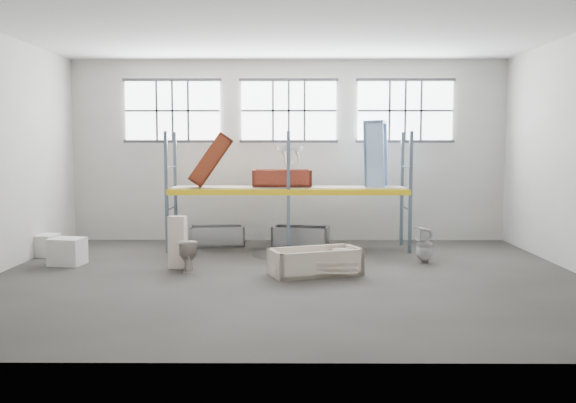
{
  "coord_description": "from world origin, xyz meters",
  "views": [
    {
      "loc": [
        0.08,
        -12.43,
        2.65
      ],
      "look_at": [
        0.0,
        1.5,
        1.4
      ],
      "focal_mm": 39.07,
      "sensor_mm": 36.0,
      "label": 1
    }
  ],
  "objects_px": {
    "toilet_white": "(425,244)",
    "steel_tub_right": "(301,236)",
    "bathtub_beige": "(315,262)",
    "toilet_beige": "(188,255)",
    "rust_tub_flat": "(282,178)",
    "bucket": "(283,271)",
    "cistern_tall": "(178,242)",
    "blue_tub_upright": "(376,155)",
    "carton_near": "(67,251)",
    "steel_tub_left": "(217,236)"
  },
  "relations": [
    {
      "from": "steel_tub_left",
      "to": "toilet_beige",
      "type": "bearing_deg",
      "value": -93.58
    },
    {
      "from": "bathtub_beige",
      "to": "toilet_beige",
      "type": "xyz_separation_m",
      "value": [
        -2.68,
        0.35,
        0.07
      ]
    },
    {
      "from": "steel_tub_left",
      "to": "steel_tub_right",
      "type": "bearing_deg",
      "value": -3.28
    },
    {
      "from": "toilet_beige",
      "to": "steel_tub_left",
      "type": "relative_size",
      "value": 0.48
    },
    {
      "from": "cistern_tall",
      "to": "toilet_white",
      "type": "height_order",
      "value": "cistern_tall"
    },
    {
      "from": "cistern_tall",
      "to": "steel_tub_left",
      "type": "xyz_separation_m",
      "value": [
        0.48,
        3.05,
        -0.3
      ]
    },
    {
      "from": "steel_tub_right",
      "to": "blue_tub_upright",
      "type": "distance_m",
      "value": 2.88
    },
    {
      "from": "bucket",
      "to": "carton_near",
      "type": "bearing_deg",
      "value": 163.14
    },
    {
      "from": "steel_tub_left",
      "to": "blue_tub_upright",
      "type": "bearing_deg",
      "value": -4.6
    },
    {
      "from": "toilet_beige",
      "to": "steel_tub_left",
      "type": "xyz_separation_m",
      "value": [
        0.21,
        3.35,
        -0.08
      ]
    },
    {
      "from": "steel_tub_left",
      "to": "bucket",
      "type": "xyz_separation_m",
      "value": [
        1.81,
        -4.14,
        -0.1
      ]
    },
    {
      "from": "blue_tub_upright",
      "to": "bucket",
      "type": "height_order",
      "value": "blue_tub_upright"
    },
    {
      "from": "rust_tub_flat",
      "to": "toilet_beige",
      "type": "bearing_deg",
      "value": -123.65
    },
    {
      "from": "toilet_beige",
      "to": "toilet_white",
      "type": "xyz_separation_m",
      "value": [
        5.2,
        0.99,
        0.07
      ]
    },
    {
      "from": "bathtub_beige",
      "to": "bucket",
      "type": "bearing_deg",
      "value": -166.64
    },
    {
      "from": "bucket",
      "to": "blue_tub_upright",
      "type": "bearing_deg",
      "value": 58.58
    },
    {
      "from": "bathtub_beige",
      "to": "bucket",
      "type": "xyz_separation_m",
      "value": [
        -0.66,
        -0.44,
        -0.11
      ]
    },
    {
      "from": "steel_tub_left",
      "to": "bucket",
      "type": "relative_size",
      "value": 4.51
    },
    {
      "from": "toilet_white",
      "to": "carton_near",
      "type": "bearing_deg",
      "value": -101.75
    },
    {
      "from": "steel_tub_right",
      "to": "bucket",
      "type": "bearing_deg",
      "value": -95.75
    },
    {
      "from": "bathtub_beige",
      "to": "steel_tub_left",
      "type": "xyz_separation_m",
      "value": [
        -2.47,
        3.7,
        -0.01
      ]
    },
    {
      "from": "cistern_tall",
      "to": "blue_tub_upright",
      "type": "xyz_separation_m",
      "value": [
        4.62,
        2.72,
        1.83
      ]
    },
    {
      "from": "toilet_white",
      "to": "steel_tub_right",
      "type": "xyz_separation_m",
      "value": [
        -2.78,
        2.24,
        -0.15
      ]
    },
    {
      "from": "toilet_beige",
      "to": "bucket",
      "type": "xyz_separation_m",
      "value": [
        2.02,
        -0.79,
        -0.18
      ]
    },
    {
      "from": "blue_tub_upright",
      "to": "carton_near",
      "type": "bearing_deg",
      "value": -161.83
    },
    {
      "from": "bathtub_beige",
      "to": "toilet_white",
      "type": "height_order",
      "value": "toilet_white"
    },
    {
      "from": "cistern_tall",
      "to": "bucket",
      "type": "bearing_deg",
      "value": -17.18
    },
    {
      "from": "toilet_white",
      "to": "rust_tub_flat",
      "type": "bearing_deg",
      "value": -134.67
    },
    {
      "from": "bucket",
      "to": "toilet_white",
      "type": "bearing_deg",
      "value": 29.23
    },
    {
      "from": "rust_tub_flat",
      "to": "blue_tub_upright",
      "type": "bearing_deg",
      "value": 2.35
    },
    {
      "from": "cistern_tall",
      "to": "steel_tub_right",
      "type": "distance_m",
      "value": 3.99
    },
    {
      "from": "rust_tub_flat",
      "to": "blue_tub_upright",
      "type": "xyz_separation_m",
      "value": [
        2.4,
        0.1,
        0.58
      ]
    },
    {
      "from": "cistern_tall",
      "to": "blue_tub_upright",
      "type": "height_order",
      "value": "blue_tub_upright"
    },
    {
      "from": "cistern_tall",
      "to": "rust_tub_flat",
      "type": "distance_m",
      "value": 3.65
    },
    {
      "from": "toilet_beige",
      "to": "steel_tub_right",
      "type": "xyz_separation_m",
      "value": [
        2.43,
        3.23,
        -0.07
      ]
    },
    {
      "from": "toilet_beige",
      "to": "toilet_white",
      "type": "height_order",
      "value": "toilet_white"
    },
    {
      "from": "toilet_beige",
      "to": "carton_near",
      "type": "relative_size",
      "value": 0.98
    },
    {
      "from": "cistern_tall",
      "to": "steel_tub_left",
      "type": "bearing_deg",
      "value": 89.33
    },
    {
      "from": "rust_tub_flat",
      "to": "bucket",
      "type": "bearing_deg",
      "value": -88.8
    },
    {
      "from": "blue_tub_upright",
      "to": "carton_near",
      "type": "distance_m",
      "value": 7.81
    },
    {
      "from": "toilet_beige",
      "to": "bucket",
      "type": "relative_size",
      "value": 2.15
    },
    {
      "from": "bathtub_beige",
      "to": "cistern_tall",
      "type": "bearing_deg",
      "value": 147.05
    },
    {
      "from": "steel_tub_left",
      "to": "blue_tub_upright",
      "type": "height_order",
      "value": "blue_tub_upright"
    },
    {
      "from": "rust_tub_flat",
      "to": "cistern_tall",
      "type": "bearing_deg",
      "value": -130.26
    },
    {
      "from": "cistern_tall",
      "to": "bathtub_beige",
      "type": "bearing_deg",
      "value": -4.19
    },
    {
      "from": "bathtub_beige",
      "to": "steel_tub_left",
      "type": "relative_size",
      "value": 1.28
    },
    {
      "from": "toilet_beige",
      "to": "cistern_tall",
      "type": "height_order",
      "value": "cistern_tall"
    },
    {
      "from": "bathtub_beige",
      "to": "steel_tub_right",
      "type": "bearing_deg",
      "value": 73.57
    },
    {
      "from": "toilet_white",
      "to": "bathtub_beige",
      "type": "bearing_deg",
      "value": -76.06
    },
    {
      "from": "cistern_tall",
      "to": "toilet_white",
      "type": "xyz_separation_m",
      "value": [
        5.48,
        0.69,
        -0.15
      ]
    }
  ]
}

